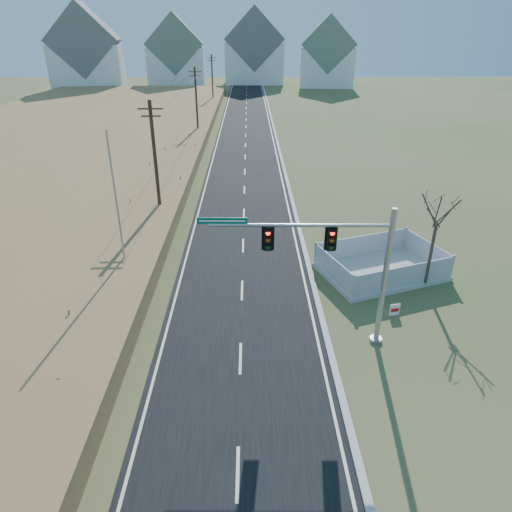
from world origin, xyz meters
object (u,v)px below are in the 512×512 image
at_px(fence_enclosure, 380,269).
at_px(bare_tree, 439,210).
at_px(flagpole, 119,223).
at_px(traffic_signal_mast, 345,263).
at_px(open_sign, 395,310).

xyz_separation_m(fence_enclosure, bare_tree, (2.20, -1.64, 4.48)).
xyz_separation_m(fence_enclosure, flagpole, (-15.46, -0.18, 3.20)).
bearing_deg(traffic_signal_mast, fence_enclosure, 61.83).
bearing_deg(fence_enclosure, traffic_signal_mast, -139.43).
bearing_deg(traffic_signal_mast, bare_tree, 41.60).
bearing_deg(traffic_signal_mast, open_sign, 33.50).
height_order(traffic_signal_mast, bare_tree, traffic_signal_mast).
relative_size(fence_enclosure, flagpole, 0.93).
relative_size(fence_enclosure, bare_tree, 1.38).
relative_size(traffic_signal_mast, open_sign, 12.61).
bearing_deg(bare_tree, open_sign, -131.75).
bearing_deg(open_sign, flagpole, 152.58).
distance_m(open_sign, bare_tree, 5.95).
distance_m(flagpole, bare_tree, 17.76).
relative_size(fence_enclosure, open_sign, 12.04).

